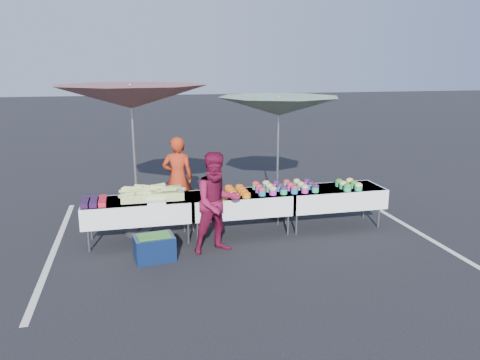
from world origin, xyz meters
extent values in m
plane|color=black|center=(0.00, 0.00, 0.00)|extent=(80.00, 80.00, 0.00)
cube|color=silver|center=(-3.20, 0.00, 0.00)|extent=(0.10, 5.00, 0.00)
cube|color=silver|center=(3.20, 0.00, 0.00)|extent=(0.10, 5.00, 0.00)
cube|color=white|center=(-1.80, 0.00, 0.73)|extent=(1.80, 0.75, 0.04)
cube|color=white|center=(-1.80, 0.00, 0.57)|extent=(1.86, 0.81, 0.36)
cylinder|color=slate|center=(-2.62, -0.29, 0.20)|extent=(0.04, 0.04, 0.39)
cylinder|color=slate|center=(-2.62, 0.29, 0.20)|extent=(0.04, 0.04, 0.39)
cylinder|color=slate|center=(-0.98, -0.29, 0.20)|extent=(0.04, 0.04, 0.39)
cylinder|color=slate|center=(-0.98, 0.29, 0.20)|extent=(0.04, 0.04, 0.39)
cube|color=white|center=(0.00, 0.00, 0.73)|extent=(1.80, 0.75, 0.04)
cube|color=white|center=(0.00, 0.00, 0.57)|extent=(1.86, 0.81, 0.36)
cylinder|color=slate|center=(-0.82, -0.29, 0.20)|extent=(0.04, 0.04, 0.39)
cylinder|color=slate|center=(-0.82, 0.29, 0.20)|extent=(0.04, 0.04, 0.39)
cylinder|color=slate|center=(0.82, -0.29, 0.20)|extent=(0.04, 0.04, 0.39)
cylinder|color=slate|center=(0.82, 0.29, 0.20)|extent=(0.04, 0.04, 0.39)
cube|color=white|center=(1.80, 0.00, 0.73)|extent=(1.80, 0.75, 0.04)
cube|color=white|center=(1.80, 0.00, 0.57)|extent=(1.86, 0.81, 0.36)
cylinder|color=slate|center=(0.98, -0.29, 0.20)|extent=(0.04, 0.04, 0.39)
cylinder|color=slate|center=(0.98, 0.29, 0.20)|extent=(0.04, 0.04, 0.39)
cylinder|color=slate|center=(2.62, -0.29, 0.20)|extent=(0.04, 0.04, 0.39)
cylinder|color=slate|center=(2.62, 0.29, 0.20)|extent=(0.04, 0.04, 0.39)
cube|color=black|center=(-2.65, -0.27, 0.79)|extent=(0.12, 0.12, 0.08)
cube|color=black|center=(-2.65, -0.13, 0.79)|extent=(0.12, 0.12, 0.08)
cube|color=black|center=(-2.65, 0.01, 0.79)|extent=(0.12, 0.12, 0.08)
cube|color=black|center=(-2.65, 0.15, 0.79)|extent=(0.12, 0.12, 0.08)
cube|color=black|center=(-2.51, -0.27, 0.79)|extent=(0.12, 0.12, 0.08)
cube|color=black|center=(-2.51, -0.13, 0.79)|extent=(0.12, 0.12, 0.08)
cube|color=black|center=(-2.51, 0.01, 0.79)|extent=(0.12, 0.12, 0.08)
cube|color=black|center=(-2.51, 0.15, 0.79)|extent=(0.12, 0.12, 0.08)
cube|color=#B31322|center=(-2.37, -0.27, 0.79)|extent=(0.12, 0.12, 0.08)
cube|color=#B31322|center=(-2.37, -0.13, 0.79)|extent=(0.12, 0.12, 0.08)
cube|color=#B31322|center=(-2.37, 0.01, 0.79)|extent=(0.12, 0.12, 0.08)
cube|color=#B31322|center=(-2.37, 0.15, 0.79)|extent=(0.12, 0.12, 0.08)
cube|color=#9DA957|center=(-1.55, 0.05, 0.82)|extent=(1.05, 0.55, 0.14)
cylinder|color=#9DA957|center=(-1.25, 0.20, 0.85)|extent=(0.27, 0.09, 0.10)
cylinder|color=#9DA957|center=(-1.93, 0.10, 0.92)|extent=(0.27, 0.14, 0.07)
cylinder|color=#9DA957|center=(-1.44, -0.06, 0.97)|extent=(0.27, 0.14, 0.09)
cylinder|color=#9DA957|center=(-1.97, 0.08, 0.87)|extent=(0.27, 0.15, 0.10)
cylinder|color=#9DA957|center=(-1.73, -0.01, 0.91)|extent=(0.27, 0.15, 0.08)
cylinder|color=#9DA957|center=(-1.59, 0.09, 0.94)|extent=(0.27, 0.10, 0.10)
cylinder|color=#9DA957|center=(-1.59, -0.03, 0.94)|extent=(0.27, 0.07, 0.08)
cylinder|color=#9DA957|center=(-1.68, -0.13, 0.90)|extent=(0.27, 0.14, 0.09)
cylinder|color=#9DA957|center=(-1.71, 0.25, 0.92)|extent=(0.27, 0.12, 0.08)
cylinder|color=#9DA957|center=(-1.09, 0.14, 0.87)|extent=(0.27, 0.16, 0.08)
cylinder|color=#9DA957|center=(-1.86, 0.01, 0.92)|extent=(0.27, 0.11, 0.07)
cylinder|color=#9DA957|center=(-1.64, -0.18, 0.85)|extent=(0.27, 0.10, 0.07)
cylinder|color=#9DA957|center=(-1.44, 0.19, 0.93)|extent=(0.27, 0.12, 0.08)
cylinder|color=#9DA957|center=(-1.98, -0.17, 0.90)|extent=(0.27, 0.15, 0.08)
cylinder|color=#9DA957|center=(-1.89, 0.09, 0.94)|extent=(0.27, 0.10, 0.08)
cylinder|color=#9DA957|center=(-1.34, 0.00, 0.90)|extent=(0.27, 0.16, 0.10)
cylinder|color=#9DA957|center=(-1.83, -0.02, 0.97)|extent=(0.27, 0.12, 0.09)
cylinder|color=#9DA957|center=(-1.28, -0.18, 0.95)|extent=(0.27, 0.09, 0.07)
cube|color=white|center=(-1.50, -0.30, 0.78)|extent=(0.30, 0.25, 0.05)
cylinder|color=#C58B15|center=(-0.55, -0.28, 0.78)|extent=(0.15, 0.15, 0.05)
ellipsoid|color=red|center=(-0.55, -0.28, 0.81)|extent=(0.15, 0.15, 0.08)
cylinder|color=#C58B15|center=(-0.55, -0.10, 0.78)|extent=(0.15, 0.15, 0.05)
ellipsoid|color=red|center=(-0.55, -0.10, 0.81)|extent=(0.15, 0.15, 0.08)
cylinder|color=#C58B15|center=(-0.55, 0.08, 0.78)|extent=(0.15, 0.15, 0.05)
ellipsoid|color=red|center=(-0.55, 0.08, 0.81)|extent=(0.15, 0.15, 0.08)
cylinder|color=#C58B15|center=(-0.55, 0.26, 0.78)|extent=(0.15, 0.15, 0.05)
ellipsoid|color=red|center=(-0.55, 0.26, 0.81)|extent=(0.15, 0.15, 0.08)
cylinder|color=#C58B15|center=(-0.35, -0.28, 0.78)|extent=(0.15, 0.15, 0.05)
ellipsoid|color=red|center=(-0.35, -0.28, 0.81)|extent=(0.15, 0.15, 0.08)
cylinder|color=#C58B15|center=(-0.35, -0.10, 0.78)|extent=(0.15, 0.15, 0.05)
ellipsoid|color=red|center=(-0.35, -0.10, 0.81)|extent=(0.15, 0.15, 0.08)
cylinder|color=#C58B15|center=(-0.35, 0.08, 0.78)|extent=(0.15, 0.15, 0.05)
ellipsoid|color=red|center=(-0.35, 0.08, 0.81)|extent=(0.15, 0.15, 0.08)
cylinder|color=#C58B15|center=(-0.35, 0.26, 0.78)|extent=(0.15, 0.15, 0.05)
ellipsoid|color=red|center=(-0.35, 0.26, 0.81)|extent=(0.15, 0.15, 0.08)
cylinder|color=#C58B15|center=(-0.15, -0.28, 0.78)|extent=(0.15, 0.15, 0.05)
ellipsoid|color=red|center=(-0.15, -0.28, 0.81)|extent=(0.15, 0.15, 0.08)
cylinder|color=#C58B15|center=(-0.15, -0.10, 0.78)|extent=(0.15, 0.15, 0.05)
ellipsoid|color=red|center=(-0.15, -0.10, 0.81)|extent=(0.15, 0.15, 0.08)
cylinder|color=#C58B15|center=(-0.15, 0.08, 0.78)|extent=(0.15, 0.15, 0.05)
ellipsoid|color=red|center=(-0.15, 0.08, 0.81)|extent=(0.15, 0.15, 0.08)
cylinder|color=#C58B15|center=(-0.15, 0.26, 0.78)|extent=(0.15, 0.15, 0.05)
ellipsoid|color=red|center=(-0.15, 0.26, 0.81)|extent=(0.15, 0.15, 0.08)
cylinder|color=#C58B15|center=(0.05, -0.28, 0.78)|extent=(0.15, 0.15, 0.05)
ellipsoid|color=red|center=(0.05, -0.28, 0.81)|extent=(0.15, 0.15, 0.08)
cylinder|color=#C58B15|center=(0.05, -0.10, 0.78)|extent=(0.15, 0.15, 0.05)
ellipsoid|color=red|center=(0.05, -0.10, 0.81)|extent=(0.15, 0.15, 0.08)
cylinder|color=#C58B15|center=(0.05, 0.08, 0.78)|extent=(0.15, 0.15, 0.05)
ellipsoid|color=red|center=(0.05, 0.08, 0.81)|extent=(0.15, 0.15, 0.08)
cylinder|color=#C58B15|center=(0.05, 0.26, 0.78)|extent=(0.15, 0.15, 0.05)
ellipsoid|color=red|center=(0.05, 0.26, 0.81)|extent=(0.15, 0.15, 0.08)
cylinder|color=#2568AD|center=(0.35, -0.22, 0.80)|extent=(0.13, 0.13, 0.10)
ellipsoid|color=maroon|center=(0.35, -0.22, 0.86)|extent=(0.14, 0.14, 0.10)
cylinder|color=#B927A9|center=(0.35, 0.00, 0.80)|extent=(0.13, 0.13, 0.10)
ellipsoid|color=maroon|center=(0.35, 0.00, 0.86)|extent=(0.14, 0.14, 0.10)
cylinder|color=#2AA96B|center=(0.35, 0.22, 0.80)|extent=(0.13, 0.13, 0.10)
ellipsoid|color=maroon|center=(0.35, 0.22, 0.86)|extent=(0.14, 0.14, 0.10)
cylinder|color=#B927A9|center=(0.55, -0.22, 0.80)|extent=(0.13, 0.13, 0.10)
ellipsoid|color=#9F974D|center=(0.55, -0.22, 0.86)|extent=(0.14, 0.14, 0.10)
cylinder|color=#2AA96B|center=(0.55, 0.00, 0.80)|extent=(0.13, 0.13, 0.10)
ellipsoid|color=#9F974D|center=(0.55, 0.00, 0.86)|extent=(0.14, 0.14, 0.10)
cylinder|color=#2568AD|center=(0.55, 0.22, 0.80)|extent=(0.13, 0.13, 0.10)
ellipsoid|color=#9F974D|center=(0.55, 0.22, 0.86)|extent=(0.14, 0.14, 0.10)
cylinder|color=#2AA96B|center=(0.75, -0.22, 0.80)|extent=(0.13, 0.13, 0.10)
ellipsoid|color=#2A1230|center=(0.75, -0.22, 0.86)|extent=(0.14, 0.14, 0.10)
cylinder|color=#2568AD|center=(0.75, 0.00, 0.80)|extent=(0.13, 0.13, 0.10)
ellipsoid|color=#2A1230|center=(0.75, 0.00, 0.86)|extent=(0.14, 0.14, 0.10)
cylinder|color=#B927A9|center=(0.75, 0.22, 0.80)|extent=(0.13, 0.13, 0.10)
ellipsoid|color=#2A1230|center=(0.75, 0.22, 0.86)|extent=(0.14, 0.14, 0.10)
cylinder|color=#2568AD|center=(0.95, -0.22, 0.80)|extent=(0.13, 0.13, 0.10)
ellipsoid|color=maroon|center=(0.95, -0.22, 0.86)|extent=(0.14, 0.14, 0.10)
cylinder|color=#B927A9|center=(0.95, 0.00, 0.80)|extent=(0.13, 0.13, 0.10)
ellipsoid|color=maroon|center=(0.95, 0.00, 0.86)|extent=(0.14, 0.14, 0.10)
cylinder|color=#2AA96B|center=(0.95, 0.22, 0.80)|extent=(0.13, 0.13, 0.10)
ellipsoid|color=maroon|center=(0.95, 0.22, 0.86)|extent=(0.14, 0.14, 0.10)
cylinder|color=#B927A9|center=(1.15, -0.22, 0.80)|extent=(0.13, 0.13, 0.10)
ellipsoid|color=#9F974D|center=(1.15, -0.22, 0.86)|extent=(0.14, 0.14, 0.10)
cylinder|color=#2AA96B|center=(1.15, 0.00, 0.80)|extent=(0.13, 0.13, 0.10)
ellipsoid|color=#9F974D|center=(1.15, 0.00, 0.86)|extent=(0.14, 0.14, 0.10)
cylinder|color=#2568AD|center=(1.15, 0.22, 0.80)|extent=(0.13, 0.13, 0.10)
ellipsoid|color=#9F974D|center=(1.15, 0.22, 0.86)|extent=(0.14, 0.14, 0.10)
cylinder|color=#2AA96B|center=(1.35, -0.22, 0.80)|extent=(0.13, 0.13, 0.10)
ellipsoid|color=#2A1230|center=(1.35, -0.22, 0.86)|extent=(0.14, 0.14, 0.10)
cylinder|color=#2568AD|center=(1.35, 0.00, 0.80)|extent=(0.13, 0.13, 0.10)
ellipsoid|color=#2A1230|center=(1.35, 0.00, 0.86)|extent=(0.14, 0.14, 0.10)
cylinder|color=#B927A9|center=(1.35, 0.22, 0.80)|extent=(0.13, 0.13, 0.10)
ellipsoid|color=#2A1230|center=(1.35, 0.22, 0.86)|extent=(0.14, 0.14, 0.10)
cylinder|color=#2AA96B|center=(1.95, -0.28, 0.79)|extent=(0.14, 0.14, 0.08)
ellipsoid|color=#27671B|center=(1.95, -0.28, 0.84)|extent=(0.14, 0.14, 0.11)
cylinder|color=#2AA96B|center=(1.95, -0.10, 0.79)|extent=(0.14, 0.14, 0.08)
ellipsoid|color=#DCDA62|center=(1.95, -0.10, 0.84)|extent=(0.14, 0.14, 0.11)
cylinder|color=#2AA96B|center=(1.95, 0.08, 0.79)|extent=(0.14, 0.14, 0.08)
ellipsoid|color=#27671B|center=(1.95, 0.08, 0.84)|extent=(0.14, 0.14, 0.11)
cylinder|color=#2AA96B|center=(2.17, -0.28, 0.79)|extent=(0.14, 0.14, 0.08)
ellipsoid|color=#DCDA62|center=(2.17, -0.28, 0.84)|extent=(0.14, 0.14, 0.11)
cylinder|color=#2AA96B|center=(2.17, -0.10, 0.79)|extent=(0.14, 0.14, 0.08)
ellipsoid|color=#27671B|center=(2.17, -0.10, 0.84)|extent=(0.14, 0.14, 0.11)
cylinder|color=#2AA96B|center=(2.17, 0.08, 0.79)|extent=(0.14, 0.14, 0.08)
ellipsoid|color=#DCDA62|center=(2.17, 0.08, 0.84)|extent=(0.14, 0.14, 0.11)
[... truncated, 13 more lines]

